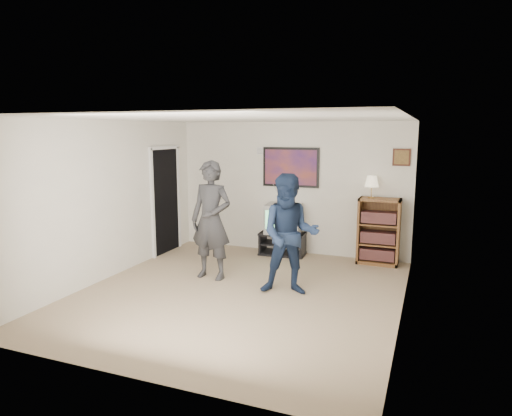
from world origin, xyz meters
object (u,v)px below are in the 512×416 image
Objects in this scene: media_stand at (283,244)px; person_short at (290,235)px; crt_television at (283,219)px; person_tall at (211,220)px; bookshelf at (379,231)px.

media_stand is 0.50× the size of person_short.
person_short reaches higher than crt_television.
person_tall reaches higher than crt_television.
person_short reaches higher than bookshelf.
media_stand is 2.20m from person_short.
bookshelf is (1.76, 0.05, 0.37)m from media_stand.
bookshelf is 2.28m from person_short.
bookshelf is at bearing -5.22° from crt_television.
person_tall reaches higher than bookshelf.
bookshelf reaches higher than media_stand.
media_stand is 1.36× the size of crt_television.
person_tall reaches higher than person_short.
person_short is (0.74, -1.97, 0.66)m from media_stand.
media_stand is at bearing 173.14° from crt_television.
person_tall is 1.08× the size of person_short.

